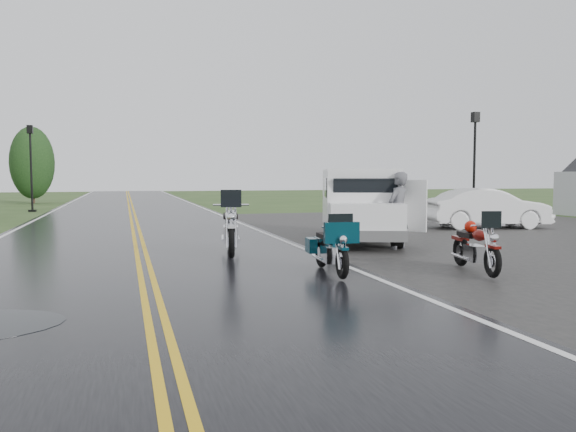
{
  "coord_description": "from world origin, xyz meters",
  "views": [
    {
      "loc": [
        -0.35,
        -8.77,
        1.8
      ],
      "look_at": [
        2.8,
        2.0,
        1.0
      ],
      "focal_mm": 35.0,
      "sensor_mm": 36.0,
      "label": 1
    }
  ],
  "objects_px": {
    "sedan_white": "(487,209)",
    "motorcycle_teal": "(342,250)",
    "van_white": "(333,208)",
    "motorcycle_silver": "(231,228)",
    "person_at_van": "(398,212)",
    "lamp_post_far_left": "(31,168)",
    "lamp_post_far_right": "(474,164)",
    "motorcycle_red": "(493,249)"
  },
  "relations": [
    {
      "from": "sedan_white",
      "to": "motorcycle_teal",
      "type": "bearing_deg",
      "value": 142.88
    },
    {
      "from": "motorcycle_teal",
      "to": "van_white",
      "type": "height_order",
      "value": "van_white"
    },
    {
      "from": "motorcycle_silver",
      "to": "person_at_van",
      "type": "distance_m",
      "value": 4.27
    },
    {
      "from": "motorcycle_silver",
      "to": "person_at_van",
      "type": "height_order",
      "value": "person_at_van"
    },
    {
      "from": "motorcycle_teal",
      "to": "sedan_white",
      "type": "distance_m",
      "value": 11.38
    },
    {
      "from": "van_white",
      "to": "lamp_post_far_left",
      "type": "height_order",
      "value": "lamp_post_far_left"
    },
    {
      "from": "lamp_post_far_left",
      "to": "lamp_post_far_right",
      "type": "distance_m",
      "value": 21.41
    },
    {
      "from": "motorcycle_silver",
      "to": "lamp_post_far_left",
      "type": "height_order",
      "value": "lamp_post_far_left"
    },
    {
      "from": "person_at_van",
      "to": "lamp_post_far_right",
      "type": "bearing_deg",
      "value": -165.5
    },
    {
      "from": "motorcycle_red",
      "to": "person_at_van",
      "type": "xyz_separation_m",
      "value": [
        0.35,
        4.15,
        0.37
      ]
    },
    {
      "from": "motorcycle_red",
      "to": "motorcycle_silver",
      "type": "distance_m",
      "value": 5.22
    },
    {
      "from": "motorcycle_teal",
      "to": "motorcycle_silver",
      "type": "distance_m",
      "value": 3.21
    },
    {
      "from": "van_white",
      "to": "person_at_van",
      "type": "bearing_deg",
      "value": -2.35
    },
    {
      "from": "motorcycle_red",
      "to": "van_white",
      "type": "height_order",
      "value": "van_white"
    },
    {
      "from": "motorcycle_teal",
      "to": "van_white",
      "type": "distance_m",
      "value": 4.35
    },
    {
      "from": "motorcycle_silver",
      "to": "person_at_van",
      "type": "relative_size",
      "value": 1.29
    },
    {
      "from": "motorcycle_teal",
      "to": "person_at_van",
      "type": "height_order",
      "value": "person_at_van"
    },
    {
      "from": "motorcycle_red",
      "to": "motorcycle_silver",
      "type": "xyz_separation_m",
      "value": [
        -3.86,
        3.51,
        0.15
      ]
    },
    {
      "from": "motorcycle_teal",
      "to": "person_at_van",
      "type": "distance_m",
      "value": 4.57
    },
    {
      "from": "person_at_van",
      "to": "lamp_post_far_left",
      "type": "xyz_separation_m",
      "value": [
        -10.84,
        18.45,
        1.26
      ]
    },
    {
      "from": "motorcycle_silver",
      "to": "lamp_post_far_right",
      "type": "height_order",
      "value": "lamp_post_far_right"
    },
    {
      "from": "motorcycle_silver",
      "to": "lamp_post_far_left",
      "type": "relative_size",
      "value": 0.55
    },
    {
      "from": "sedan_white",
      "to": "lamp_post_far_left",
      "type": "distance_m",
      "value": 21.77
    },
    {
      "from": "motorcycle_red",
      "to": "sedan_white",
      "type": "distance_m",
      "value": 10.17
    },
    {
      "from": "van_white",
      "to": "person_at_van",
      "type": "xyz_separation_m",
      "value": [
        1.47,
        -0.55,
        -0.08
      ]
    },
    {
      "from": "motorcycle_teal",
      "to": "motorcycle_red",
      "type": "bearing_deg",
      "value": -8.75
    },
    {
      "from": "motorcycle_red",
      "to": "person_at_van",
      "type": "height_order",
      "value": "person_at_van"
    },
    {
      "from": "van_white",
      "to": "lamp_post_far_right",
      "type": "bearing_deg",
      "value": 59.31
    },
    {
      "from": "motorcycle_teal",
      "to": "van_white",
      "type": "bearing_deg",
      "value": 76.06
    },
    {
      "from": "motorcycle_teal",
      "to": "motorcycle_silver",
      "type": "bearing_deg",
      "value": 119.79
    },
    {
      "from": "motorcycle_silver",
      "to": "person_at_van",
      "type": "xyz_separation_m",
      "value": [
        4.22,
        0.64,
        0.22
      ]
    },
    {
      "from": "motorcycle_red",
      "to": "lamp_post_far_right",
      "type": "distance_m",
      "value": 16.14
    },
    {
      "from": "motorcycle_red",
      "to": "motorcycle_teal",
      "type": "height_order",
      "value": "motorcycle_red"
    },
    {
      "from": "lamp_post_far_left",
      "to": "lamp_post_far_right",
      "type": "bearing_deg",
      "value": -25.47
    },
    {
      "from": "motorcycle_teal",
      "to": "motorcycle_silver",
      "type": "height_order",
      "value": "motorcycle_silver"
    },
    {
      "from": "van_white",
      "to": "motorcycle_red",
      "type": "bearing_deg",
      "value": -58.4
    },
    {
      "from": "motorcycle_silver",
      "to": "sedan_white",
      "type": "distance_m",
      "value": 10.84
    },
    {
      "from": "motorcycle_red",
      "to": "van_white",
      "type": "xyz_separation_m",
      "value": [
        -1.12,
        4.7,
        0.45
      ]
    },
    {
      "from": "sedan_white",
      "to": "lamp_post_far_right",
      "type": "relative_size",
      "value": 0.88
    },
    {
      "from": "van_white",
      "to": "lamp_post_far_left",
      "type": "bearing_deg",
      "value": 135.84
    },
    {
      "from": "motorcycle_red",
      "to": "motorcycle_silver",
      "type": "bearing_deg",
      "value": 149.14
    },
    {
      "from": "motorcycle_teal",
      "to": "lamp_post_far_right",
      "type": "relative_size",
      "value": 0.41
    }
  ]
}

